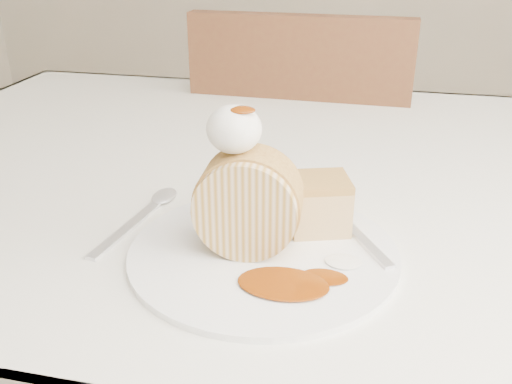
# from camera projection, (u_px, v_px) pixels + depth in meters

# --- Properties ---
(table) EXTENTS (1.40, 0.90, 0.75)m
(table) POSITION_uv_depth(u_px,v_px,m) (322.00, 227.00, 0.82)
(table) COLOR silver
(table) RESTS_ON ground
(chair_far) EXTENTS (0.44, 0.44, 0.91)m
(chair_far) POSITION_uv_depth(u_px,v_px,m) (303.00, 184.00, 1.30)
(chair_far) COLOR brown
(chair_far) RESTS_ON ground
(plate) EXTENTS (0.35, 0.35, 0.01)m
(plate) POSITION_uv_depth(u_px,v_px,m) (263.00, 252.00, 0.58)
(plate) COLOR white
(plate) RESTS_ON table
(roulade_slice) EXTENTS (0.10, 0.06, 0.10)m
(roulade_slice) POSITION_uv_depth(u_px,v_px,m) (248.00, 204.00, 0.56)
(roulade_slice) COLOR #CAB18D
(roulade_slice) RESTS_ON plate
(cake_chunk) EXTENTS (0.08, 0.07, 0.05)m
(cake_chunk) POSITION_uv_depth(u_px,v_px,m) (319.00, 207.00, 0.61)
(cake_chunk) COLOR #AF8742
(cake_chunk) RESTS_ON plate
(whipped_cream) EXTENTS (0.05, 0.05, 0.05)m
(whipped_cream) POSITION_uv_depth(u_px,v_px,m) (234.00, 129.00, 0.54)
(whipped_cream) COLOR white
(whipped_cream) RESTS_ON roulade_slice
(caramel_drizzle) EXTENTS (0.03, 0.02, 0.01)m
(caramel_drizzle) POSITION_uv_depth(u_px,v_px,m) (241.00, 104.00, 0.52)
(caramel_drizzle) COLOR #6E2B04
(caramel_drizzle) RESTS_ON whipped_cream
(caramel_pool) EXTENTS (0.10, 0.08, 0.00)m
(caramel_pool) POSITION_uv_depth(u_px,v_px,m) (283.00, 283.00, 0.52)
(caramel_pool) COLOR #6E2B04
(caramel_pool) RESTS_ON plate
(fork) EXTENTS (0.10, 0.15, 0.00)m
(fork) POSITION_uv_depth(u_px,v_px,m) (362.00, 239.00, 0.59)
(fork) COLOR silver
(fork) RESTS_ON plate
(spoon) EXTENTS (0.05, 0.17, 0.00)m
(spoon) POSITION_uv_depth(u_px,v_px,m) (126.00, 229.00, 0.63)
(spoon) COLOR silver
(spoon) RESTS_ON table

